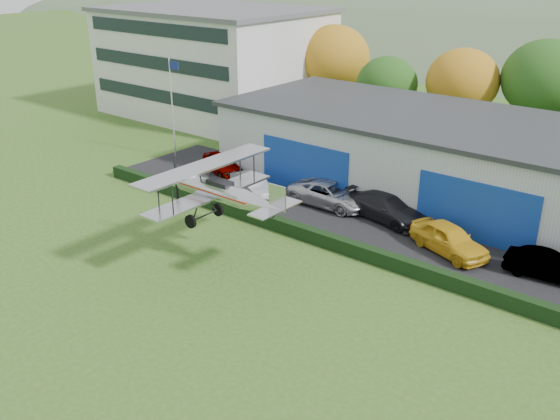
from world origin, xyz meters
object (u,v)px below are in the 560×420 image
Objects in this scene: flagpole at (173,99)px; biplane at (222,190)px; car_2 at (330,194)px; car_3 at (387,208)px; office_block at (215,61)px; car_0 at (222,163)px; car_4 at (449,239)px; car_5 at (547,266)px; hangar at (515,171)px; car_1 at (253,185)px.

flagpole is 18.79m from biplane.
car_3 is (4.06, 0.24, 0.03)m from car_2.
car_0 is (13.71, -13.47, -4.42)m from office_block.
car_4 is (32.58, -15.28, -4.34)m from office_block.
car_2 reaches higher than car_5.
office_block reaches higher than car_4.
car_2 is at bearing -144.55° from hangar.
car_3 is (27.67, -13.47, -4.36)m from office_block.
car_3 is 1.15× the size of car_4.
hangar is 8.46m from car_4.
car_5 is at bearing -63.87° from car_4.
car_3 reaches higher than car_0.
flagpole reaches higher than biplane.
car_4 is at bearing -5.32° from flagpole.
car_4 is at bearing 88.98° from car_5.
car_0 is 5.20m from car_1.
car_4 is 0.55× the size of biplane.
car_3 is 5.24m from car_4.
car_0 is 24.03m from car_5.
car_4 reaches higher than car_3.
car_5 is (14.09, -1.14, -0.09)m from car_2.
car_3 is 1.33× the size of car_5.
car_3 is at bearing 68.12° from biplane.
office_block is (-33.00, 7.02, 2.56)m from hangar.
car_1 is 5.42m from car_2.
biplane is at bearing 116.13° from car_5.
hangar is 16.91m from car_1.
office_block reaches higher than car_5.
car_4 is (14.09, 0.22, 0.09)m from car_1.
car_1 is at bearing 122.00° from biplane.
car_1 is 9.40m from car_3.
flagpole is 0.92× the size of biplane.
car_2 is 1.01× the size of car_3.
flagpole is 1.83× the size of car_0.
hangar is 11.67m from car_2.
car_1 is (4.79, -2.04, -0.02)m from car_0.
car_4 is (8.97, -1.57, 0.04)m from car_2.
car_3 is at bearing 91.11° from car_4.
biplane is at bearing -119.54° from hangar.
biplane is (-9.42, -16.62, 1.38)m from hangar.
hangar is at bearing -35.88° from car_1.
car_5 is at bearing -71.23° from car_0.
car_5 is (19.20, 0.65, -0.04)m from car_1.
car_3 is (9.17, 2.04, 0.08)m from car_1.
office_block is 36.25m from car_4.
hangar reaches higher than car_2.
car_3 is (-5.33, -6.44, -1.80)m from hangar.
car_1 is 19.21m from car_5.
car_1 is 0.91× the size of car_4.
hangar is 5.08× the size of flagpole.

